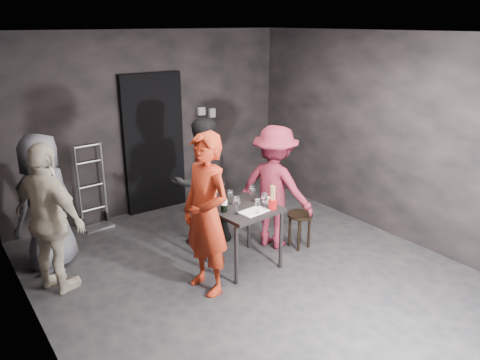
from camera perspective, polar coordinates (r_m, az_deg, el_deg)
floor at (r=5.62m, az=1.01°, el=-11.15°), size 4.50×5.00×0.02m
ceiling at (r=4.87m, az=1.20°, el=17.55°), size 4.50×5.00×0.02m
wall_back at (r=7.19m, az=-10.82°, el=6.80°), size 4.50×0.04×2.70m
wall_front at (r=3.53m, az=26.04°, el=-7.67°), size 4.50×0.04×2.70m
wall_left at (r=4.23m, az=-24.35°, el=-3.08°), size 0.04×5.00×2.70m
wall_right at (r=6.62m, az=17.10°, el=5.28°), size 0.04×5.00×2.70m
doorway at (r=7.20m, az=-10.47°, el=4.40°), size 0.95×0.10×2.10m
wallbox_upper at (r=7.51m, az=-4.76°, el=8.36°), size 0.12×0.06×0.12m
wallbox_lower at (r=7.62m, az=-3.44°, el=8.16°), size 0.10×0.06×0.14m
hand_truck at (r=7.02m, az=-17.23°, el=-3.71°), size 0.40×0.34×1.20m
tasting_table at (r=5.50m, az=0.39°, el=-4.26°), size 0.72×0.72×0.75m
stool at (r=6.09m, az=7.30°, el=-4.95°), size 0.33×0.33×0.47m
server_red at (r=4.86m, az=-4.20°, el=-2.53°), size 0.59×0.82×2.08m
woman_black at (r=6.02m, az=-4.71°, el=0.57°), size 0.93×0.55×1.86m
man_maroon at (r=5.95m, az=4.29°, el=-0.45°), size 0.88×1.21×1.70m
bystander_cream at (r=5.28m, az=-22.29°, el=-3.59°), size 0.94×1.20×1.85m
bystander_grey at (r=5.84m, az=-22.75°, el=-1.90°), size 0.98×0.87×1.77m
tasting_mat at (r=5.34m, az=1.74°, el=-3.85°), size 0.35×0.25×0.00m
wine_glass_a at (r=5.23m, az=-0.40°, el=-3.04°), size 0.09×0.09×0.22m
wine_glass_b at (r=5.42m, az=-1.96°, el=-2.46°), size 0.07×0.07×0.18m
wine_glass_c at (r=5.52m, az=-1.20°, el=-2.01°), size 0.09×0.09×0.19m
wine_glass_d at (r=5.26m, az=2.14°, el=-3.11°), size 0.09×0.09×0.19m
wine_glass_e at (r=5.40m, az=2.97°, el=-2.44°), size 0.10×0.10×0.20m
wine_glass_f at (r=5.60m, az=1.46°, el=-1.59°), size 0.09×0.09×0.21m
wine_bottle at (r=5.29m, az=-1.98°, el=-2.67°), size 0.08×0.08×0.31m
breadstick_cup at (r=5.38m, az=4.01°, el=-2.15°), size 0.10×0.10×0.30m
reserved_card at (r=5.56m, az=3.30°, el=-2.44°), size 0.10×0.13×0.09m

